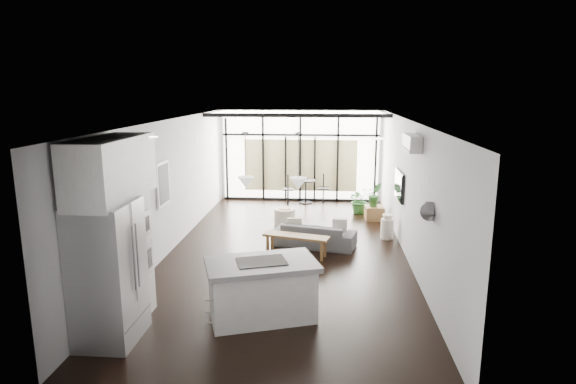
% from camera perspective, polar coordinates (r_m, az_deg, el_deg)
% --- Properties ---
extents(floor, '(5.00, 10.00, 0.00)m').
position_cam_1_polar(floor, '(10.40, -0.14, -7.10)').
color(floor, black).
rests_on(floor, ground).
extents(ceiling, '(5.00, 10.00, 0.00)m').
position_cam_1_polar(ceiling, '(9.84, -0.14, 8.49)').
color(ceiling, silver).
rests_on(ceiling, ground).
extents(wall_left, '(0.02, 10.00, 2.80)m').
position_cam_1_polar(wall_left, '(10.53, -13.83, 0.69)').
color(wall_left, silver).
rests_on(wall_left, ground).
extents(wall_right, '(0.02, 10.00, 2.80)m').
position_cam_1_polar(wall_right, '(10.13, 14.10, 0.23)').
color(wall_right, silver).
rests_on(wall_right, ground).
extents(wall_back, '(5.00, 0.02, 2.80)m').
position_cam_1_polar(wall_back, '(14.94, 1.48, 4.33)').
color(wall_back, silver).
rests_on(wall_back, ground).
extents(wall_front, '(5.00, 0.02, 2.80)m').
position_cam_1_polar(wall_front, '(5.26, -4.82, -10.54)').
color(wall_front, silver).
rests_on(wall_front, ground).
extents(glazing, '(5.00, 0.20, 2.80)m').
position_cam_1_polar(glazing, '(14.82, 1.45, 4.27)').
color(glazing, black).
rests_on(glazing, ground).
extents(skylight, '(4.70, 1.90, 0.06)m').
position_cam_1_polar(skylight, '(13.82, 1.27, 9.41)').
color(skylight, silver).
rests_on(skylight, ceiling).
extents(neighbour_building, '(3.50, 0.02, 1.60)m').
position_cam_1_polar(neighbour_building, '(14.94, 1.46, 3.17)').
color(neighbour_building, beige).
rests_on(neighbour_building, ground).
extents(island, '(1.87, 1.45, 0.90)m').
position_cam_1_polar(island, '(7.43, -3.12, -11.50)').
color(island, silver).
rests_on(island, floor).
extents(cooktop, '(0.85, 0.69, 0.01)m').
position_cam_1_polar(cooktop, '(7.26, -3.16, -8.21)').
color(cooktop, black).
rests_on(cooktop, island).
extents(fridge, '(0.76, 0.95, 1.96)m').
position_cam_1_polar(fridge, '(7.06, -20.56, -8.94)').
color(fridge, '#9E9FA4').
rests_on(fridge, floor).
extents(appliance_column, '(0.64, 0.67, 2.48)m').
position_cam_1_polar(appliance_column, '(7.60, -18.95, -5.23)').
color(appliance_column, silver).
rests_on(appliance_column, floor).
extents(upper_cabinets, '(0.62, 1.75, 0.86)m').
position_cam_1_polar(upper_cabinets, '(7.02, -20.22, 2.59)').
color(upper_cabinets, silver).
rests_on(upper_cabinets, wall_left).
extents(pendant_left, '(0.26, 0.26, 0.18)m').
position_cam_1_polar(pendant_left, '(7.37, -4.98, 1.11)').
color(pendant_left, silver).
rests_on(pendant_left, ceiling).
extents(pendant_right, '(0.26, 0.26, 0.18)m').
position_cam_1_polar(pendant_right, '(7.28, 1.24, 1.02)').
color(pendant_right, silver).
rests_on(pendant_right, ceiling).
extents(sofa, '(1.87, 0.93, 0.70)m').
position_cam_1_polar(sofa, '(10.68, 3.18, -4.62)').
color(sofa, '#494A4C').
rests_on(sofa, floor).
extents(console_bench, '(1.43, 0.69, 0.45)m').
position_cam_1_polar(console_bench, '(10.10, 0.97, -6.34)').
color(console_bench, brown).
rests_on(console_bench, floor).
extents(pouf, '(0.66, 0.66, 0.43)m').
position_cam_1_polar(pouf, '(12.30, -0.39, -3.00)').
color(pouf, beige).
rests_on(pouf, floor).
extents(crate, '(0.51, 0.51, 0.36)m').
position_cam_1_polar(crate, '(13.04, 10.18, -2.47)').
color(crate, brown).
rests_on(crate, floor).
extents(plant_tall, '(0.89, 0.94, 0.58)m').
position_cam_1_polar(plant_tall, '(13.61, 8.54, -1.31)').
color(plant_tall, '#265C23').
rests_on(plant_tall, floor).
extents(plant_crate, '(0.52, 0.73, 0.29)m').
position_cam_1_polar(plant_crate, '(12.96, 10.24, -1.07)').
color(plant_crate, '#265C23').
rests_on(plant_crate, crate).
extents(milk_can, '(0.32, 0.32, 0.59)m').
position_cam_1_polar(milk_can, '(11.44, 11.68, -4.01)').
color(milk_can, beige).
rests_on(milk_can, floor).
extents(bistro_set, '(1.45, 0.85, 0.65)m').
position_cam_1_polar(bistro_set, '(14.68, 2.11, -0.07)').
color(bistro_set, black).
rests_on(bistro_set, floor).
extents(tv, '(0.05, 1.10, 0.65)m').
position_cam_1_polar(tv, '(11.11, 13.05, 0.79)').
color(tv, black).
rests_on(tv, wall_right).
extents(ac_unit, '(0.22, 0.90, 0.30)m').
position_cam_1_polar(ac_unit, '(9.17, 14.49, 5.65)').
color(ac_unit, silver).
rests_on(ac_unit, wall_right).
extents(framed_art, '(0.04, 0.70, 0.90)m').
position_cam_1_polar(framed_art, '(10.03, -14.60, 0.96)').
color(framed_art, black).
rests_on(framed_art, wall_left).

